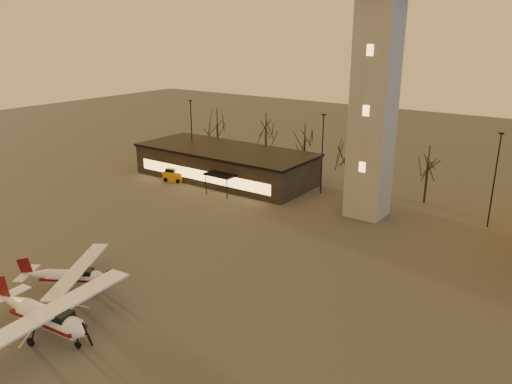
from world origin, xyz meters
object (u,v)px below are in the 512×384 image
(control_tower, at_px, (377,66))
(terminal, at_px, (225,164))
(cessna_rear, at_px, (75,279))
(cessna_front, at_px, (52,322))
(service_cart, at_px, (174,176))

(control_tower, distance_m, terminal, 26.24)
(control_tower, distance_m, cessna_rear, 35.46)
(terminal, xyz_separation_m, cessna_rear, (10.07, -31.61, -1.23))
(control_tower, bearing_deg, cessna_front, -102.40)
(terminal, relative_size, cessna_rear, 2.80)
(cessna_rear, height_order, service_cart, cessna_rear)
(control_tower, bearing_deg, service_cart, -173.65)
(control_tower, bearing_deg, terminal, 174.85)
(terminal, xyz_separation_m, service_cart, (-5.08, -4.99, -1.47))
(control_tower, relative_size, cessna_rear, 3.60)
(control_tower, bearing_deg, cessna_rear, -111.92)
(terminal, height_order, cessna_front, terminal)
(service_cart, bearing_deg, cessna_rear, -74.85)
(control_tower, xyz_separation_m, cessna_rear, (-11.92, -29.63, -15.40))
(control_tower, xyz_separation_m, terminal, (-21.99, 1.98, -14.17))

